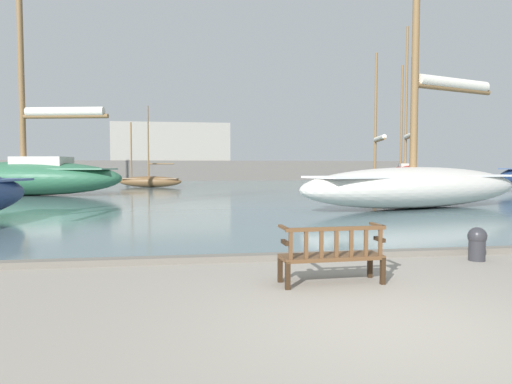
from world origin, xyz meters
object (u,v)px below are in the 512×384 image
Objects in this scene: sailboat_outer_port at (419,182)px; sailboat_mid_starboard at (150,181)px; mooring_bollard at (477,242)px; sailboat_far_starboard at (406,170)px; sailboat_nearest_port at (375,177)px; park_bench at (332,254)px; sailboat_outer_starboard at (29,172)px.

sailboat_outer_port reaches higher than sailboat_mid_starboard.
mooring_bollard is at bearing -112.70° from sailboat_outer_port.
mooring_bollard is at bearing -115.07° from sailboat_far_starboard.
sailboat_far_starboard is at bearing 64.10° from sailboat_outer_port.
sailboat_nearest_port is 30.21m from mooring_bollard.
sailboat_nearest_port is at bearing 65.50° from park_bench.
park_bench is 34.20m from sailboat_mid_starboard.
sailboat_outer_port is 0.88× the size of sailboat_outer_starboard.
sailboat_outer_port is at bearing -115.90° from sailboat_far_starboard.
sailboat_far_starboard is at bearing 12.74° from sailboat_mid_starboard.
sailboat_outer_port is 19.18m from sailboat_nearest_port.
sailboat_nearest_port is at bearing 70.30° from mooring_bollard.
sailboat_outer_starboard reaches higher than sailboat_outer_port.
sailboat_mid_starboard is (-5.36, 33.77, 0.18)m from park_bench.
sailboat_far_starboard is at bearing 64.93° from mooring_bollard.
sailboat_far_starboard reaches higher than sailboat_outer_port.
sailboat_outer_port is 31.51m from sailboat_far_starboard.
mooring_bollard is (3.36, 1.28, -0.11)m from park_bench.
sailboat_far_starboard is (21.38, 39.82, 0.99)m from park_bench.
sailboat_outer_starboard is at bearing 117.04° from park_bench.
park_bench is 26.08m from sailboat_outer_starboard.
mooring_bollard is at bearing -109.70° from sailboat_nearest_port.
sailboat_far_starboard reaches higher than sailboat_mid_starboard.
sailboat_outer_port is 11.08m from mooring_bollard.
mooring_bollard is at bearing 20.85° from park_bench.
sailboat_outer_starboard reaches higher than park_bench.
sailboat_far_starboard is (33.23, 16.61, -0.05)m from sailboat_outer_starboard.
sailboat_outer_port is 25.81m from sailboat_mid_starboard.
park_bench is 0.09× the size of sailboat_outer_starboard.
sailboat_outer_starboard is (-11.85, 23.21, 1.04)m from park_bench.
park_bench is at bearing -123.60° from sailboat_outer_port.
park_bench is 3.60m from mooring_bollard.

